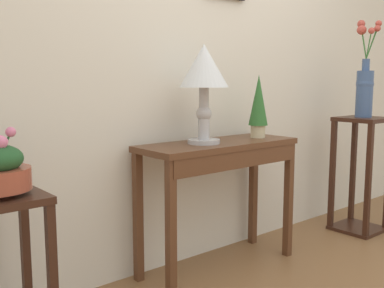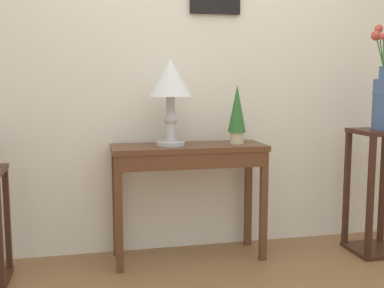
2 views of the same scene
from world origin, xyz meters
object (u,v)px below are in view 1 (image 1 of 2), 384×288
potted_plant_on_console (258,104)px  pedestal_stand_right (360,175)px  table_lamp (204,73)px  flower_vase_tall_right (365,84)px  console_table (221,164)px  pedestal_stand_left (3,280)px

potted_plant_on_console → pedestal_stand_right: 1.14m
table_lamp → pedestal_stand_right: table_lamp is taller
potted_plant_on_console → flower_vase_tall_right: bearing=-9.9°
console_table → flower_vase_tall_right: 1.40m
flower_vase_tall_right → pedestal_stand_right: bearing=18.8°
pedestal_stand_right → flower_vase_tall_right: (-0.00, -0.00, 0.68)m
pedestal_stand_left → flower_vase_tall_right: 2.74m
pedestal_stand_left → console_table: bearing=4.7°
potted_plant_on_console → flower_vase_tall_right: 1.00m
potted_plant_on_console → flower_vase_tall_right: flower_vase_tall_right is taller
table_lamp → flower_vase_tall_right: size_ratio=0.80×
pedestal_stand_left → pedestal_stand_right: pedestal_stand_right is taller
pedestal_stand_left → flower_vase_tall_right: size_ratio=0.98×
table_lamp → pedestal_stand_left: 1.46m
table_lamp → flower_vase_tall_right: 1.44m
pedestal_stand_left → pedestal_stand_right: 2.63m
console_table → table_lamp: 0.55m
table_lamp → potted_plant_on_console: 0.49m
pedestal_stand_left → flower_vase_tall_right: flower_vase_tall_right is taller
console_table → flower_vase_tall_right: (1.31, -0.16, 0.47)m
table_lamp → potted_plant_on_console: (0.45, -0.01, -0.19)m
console_table → potted_plant_on_console: (0.33, 0.01, 0.35)m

